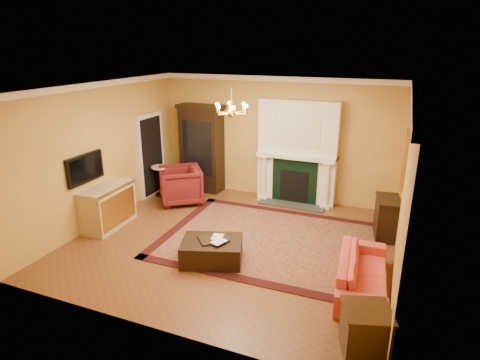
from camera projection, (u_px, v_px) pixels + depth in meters
The scene contains 26 objects.
floor at pixel (232, 242), 7.95m from camera, with size 6.00×5.50×0.02m, color brown.
ceiling at pixel (231, 87), 6.97m from camera, with size 6.00×5.50×0.02m, color silver.
wall_back at pixel (276, 139), 9.88m from camera, with size 6.00×0.02×3.00m, color gold.
wall_front at pixel (145, 230), 5.04m from camera, with size 6.00×0.02×3.00m, color gold.
wall_left at pixel (102, 154), 8.53m from camera, with size 0.02×5.50×3.00m, color gold.
wall_right at pixel (405, 191), 6.39m from camera, with size 0.02×5.50×3.00m, color gold.
fireplace at pixel (297, 155), 9.60m from camera, with size 1.90×0.70×2.50m.
crown_molding at pixel (251, 86), 7.83m from camera, with size 6.00×5.50×0.12m.
doorway at pixel (151, 155), 10.15m from camera, with size 0.08×1.05×2.10m.
tv_panel at pixel (85, 168), 8.03m from camera, with size 0.09×0.95×0.58m.
gilt_mirror at pixel (405, 159), 7.58m from camera, with size 0.06×0.76×1.05m.
chandelier at pixel (231, 110), 7.10m from camera, with size 0.63×0.55×0.53m.
oriental_rug at pixel (271, 240), 7.97m from camera, with size 4.26×3.19×0.02m, color #450E11.
china_cabinet at pixel (202, 150), 10.46m from camera, with size 1.08×0.49×2.17m, color black.
wingback_armchair at pixel (180, 183), 9.76m from camera, with size 0.96×0.90×0.99m, color maroon.
pedestal_table at pixel (161, 179), 10.22m from camera, with size 0.44×0.44×0.78m.
commode at pixel (108, 207), 8.49m from camera, with size 0.57×1.21×0.90m, color #C2B48E.
coral_sofa at pixel (363, 268), 6.32m from camera, with size 1.89×0.55×0.74m, color #D54843.
end_table at pixel (365, 333), 4.99m from camera, with size 0.53×0.53×0.62m, color #38210F.
console_table at pixel (386, 219), 8.02m from camera, with size 0.41×0.72×0.80m, color black.
leather_ottoman at pixel (212, 251), 7.16m from camera, with size 1.06×0.77×0.39m, color black.
ottoman_tray at pixel (214, 239), 7.13m from camera, with size 0.50×0.39×0.03m, color black.
book_a at pixel (212, 231), 7.11m from camera, with size 0.19×0.02×0.26m, color gray.
book_b at pixel (215, 234), 6.99m from camera, with size 0.19×0.02×0.26m, color gray.
topiary_left at pixel (276, 142), 9.65m from camera, with size 0.17×0.17×0.44m.
topiary_right at pixel (327, 147), 9.23m from camera, with size 0.16×0.16×0.42m.
Camera 1 is at (2.82, -6.54, 3.72)m, focal length 30.00 mm.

